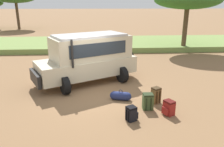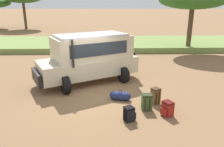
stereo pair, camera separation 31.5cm
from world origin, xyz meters
TOP-DOWN VIEW (x-y plane):
  - ground_plane at (0.00, 0.00)m, footprint 320.00×320.00m
  - grass_bank at (0.00, 11.81)m, footprint 120.00×7.00m
  - safari_vehicle at (-0.31, 1.85)m, footprint 5.34×3.95m
  - backpack_beside_front_wheel at (1.28, -2.24)m, footprint 0.46×0.41m
  - backpack_cluster_center at (2.03, -1.43)m, footprint 0.40×0.43m
  - backpack_near_rear_wheel at (2.48, -0.89)m, footprint 0.42×0.45m
  - backpack_outermost at (2.69, -1.92)m, footprint 0.47×0.47m
  - duffel_bag_low_black_case at (1.08, -0.53)m, footprint 0.89×0.50m
  - acacia_tree_centre_back at (7.44, 9.04)m, footprint 5.40×4.60m

SIDE VIEW (x-z plane):
  - ground_plane at x=0.00m, z-range 0.00..0.00m
  - duffel_bag_low_black_case at x=1.08m, z-range -0.05..0.41m
  - grass_bank at x=0.00m, z-range 0.00..0.44m
  - backpack_beside_front_wheel at x=1.28m, z-range -0.01..0.51m
  - backpack_outermost at x=2.69m, z-range -0.01..0.54m
  - backpack_cluster_center at x=2.03m, z-range -0.01..0.62m
  - backpack_near_rear_wheel at x=2.48m, z-range -0.01..0.65m
  - safari_vehicle at x=-0.31m, z-range 0.07..2.51m
  - acacia_tree_centre_back at x=7.44m, z-range 1.67..6.56m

